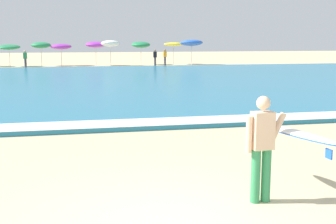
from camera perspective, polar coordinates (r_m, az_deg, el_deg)
name	(u,v)px	position (r m, az deg, el deg)	size (l,w,h in m)	color
sea	(96,82)	(26.31, -9.29, 3.85)	(120.00, 28.00, 0.14)	teal
surf_foam	(118,123)	(13.05, -6.56, -1.45)	(120.00, 1.22, 0.01)	white
surfer_with_board	(276,139)	(7.24, 13.84, -3.38)	(1.04, 2.59, 1.73)	#338E56
beach_umbrella_1	(9,47)	(44.02, -19.92, 7.91)	(2.04, 2.07, 2.11)	beige
beach_umbrella_2	(41,45)	(44.02, -16.15, 8.32)	(1.82, 1.84, 2.30)	beige
beach_umbrella_3	(61,47)	(43.97, -13.70, 8.24)	(2.00, 2.00, 2.10)	beige
beach_umbrella_4	(96,44)	(43.63, -9.37, 8.63)	(1.96, 1.98, 2.36)	beige
beach_umbrella_5	(110,43)	(42.80, -7.48, 8.80)	(1.80, 1.84, 2.51)	beige
beach_umbrella_6	(141,45)	(44.62, -3.54, 8.71)	(1.87, 1.91, 2.37)	beige
beach_umbrella_7	(174,44)	(45.20, 0.72, 8.79)	(1.98, 1.99, 2.24)	beige
beach_umbrella_8	(192,43)	(44.37, 3.07, 8.94)	(2.24, 2.28, 2.57)	beige
beachgoer_near_row_left	(155,57)	(42.07, -1.69, 7.10)	(0.32, 0.20, 1.58)	#383842
beachgoer_near_row_mid	(25,59)	(41.30, -18.02, 6.60)	(0.32, 0.20, 1.58)	#383842
beachgoer_near_row_right	(165,57)	(43.23, -0.40, 7.17)	(0.32, 0.20, 1.58)	#383842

